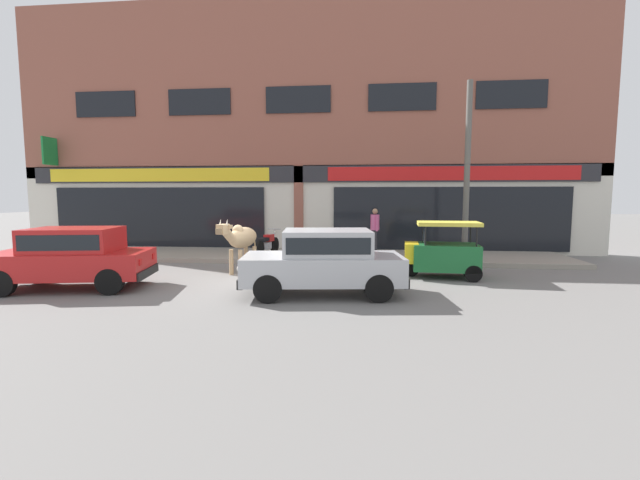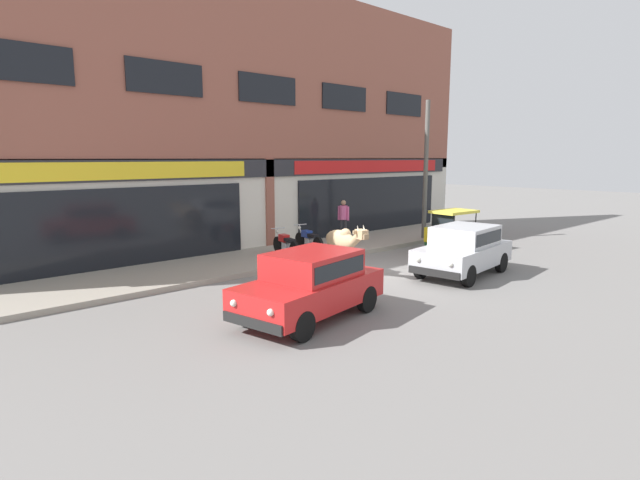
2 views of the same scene
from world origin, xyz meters
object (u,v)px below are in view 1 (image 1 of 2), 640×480
auto_rickshaw (443,253)px  pedestrian (375,225)px  motorcycle_0 (267,244)px  car_1 (72,255)px  utility_pole (467,173)px  car_0 (324,259)px  cow (241,238)px  motorcycle_1 (302,243)px

auto_rickshaw → pedestrian: size_ratio=1.27×
auto_rickshaw → motorcycle_0: size_ratio=1.13×
car_1 → motorcycle_0: bearing=56.6°
motorcycle_0 → pedestrian: size_ratio=1.12×
utility_pole → car_0: bearing=-132.6°
auto_rickshaw → utility_pole: (1.01, 1.96, 2.26)m
cow → motorcycle_0: (0.10, 2.81, -0.46)m
car_1 → car_0: bearing=0.3°
motorcycle_0 → cow: bearing=-92.1°
motorcycle_1 → utility_pole: 5.94m
pedestrian → motorcycle_0: bearing=-164.8°
cow → car_0: size_ratio=0.57×
car_0 → motorcycle_0: (-2.52, 5.25, -0.27)m
auto_rickshaw → utility_pole: size_ratio=0.37×
cow → car_0: 3.59m
utility_pole → cow: bearing=-164.0°
car_1 → auto_rickshaw: auto_rickshaw is taller
car_0 → motorcycle_1: bearing=103.7°
car_0 → car_1: bearing=-179.7°
auto_rickshaw → motorcycle_1: bearing=144.6°
motorcycle_0 → motorcycle_1: 1.21m
car_1 → auto_rickshaw: (8.99, 2.41, -0.15)m
auto_rickshaw → car_0: bearing=-141.4°
cow → car_0: cow is taller
car_1 → pedestrian: bearing=41.0°
cow → pedestrian: bearing=44.8°
car_1 → utility_pole: (10.00, 4.37, 2.11)m
cow → motorcycle_1: bearing=66.7°
motorcycle_0 → utility_pole: 7.00m
car_1 → pedestrian: 9.60m
auto_rickshaw → pedestrian: bearing=114.2°
car_1 → motorcycle_1: bearing=49.5°
cow → car_1: 4.19m
car_1 → motorcycle_0: size_ratio=2.12×
cow → motorcycle_0: 2.85m
pedestrian → utility_pole: 3.81m
auto_rickshaw → motorcycle_1: size_ratio=1.13×
car_0 → auto_rickshaw: bearing=38.6°
motorcycle_1 → utility_pole: size_ratio=0.33×
auto_rickshaw → motorcycle_0: (-5.51, 2.87, -0.12)m
pedestrian → cow: bearing=-135.2°
pedestrian → motorcycle_1: bearing=-162.2°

